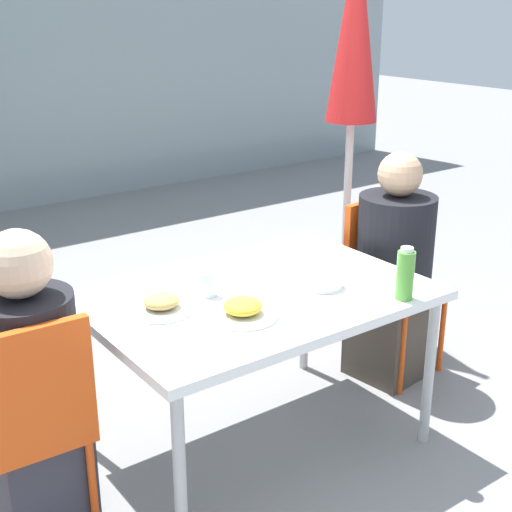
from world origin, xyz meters
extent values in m
plane|color=gray|center=(0.00, 0.00, 0.00)|extent=(24.00, 24.00, 0.00)
cube|color=white|center=(0.00, 0.00, 0.70)|extent=(1.34, 0.94, 0.04)
cylinder|color=#B7B7B7|center=(-0.61, -0.41, 0.34)|extent=(0.04, 0.04, 0.68)
cylinder|color=#B7B7B7|center=(0.61, -0.41, 0.34)|extent=(0.04, 0.04, 0.68)
cylinder|color=#B7B7B7|center=(-0.61, 0.41, 0.34)|extent=(0.04, 0.04, 0.68)
cylinder|color=#B7B7B7|center=(0.61, 0.41, 0.34)|extent=(0.04, 0.04, 0.68)
cube|color=#E54C14|center=(-0.97, 0.03, 0.45)|extent=(0.41, 0.41, 0.04)
cube|color=#E54C14|center=(-0.98, -0.15, 0.68)|extent=(0.40, 0.05, 0.42)
cylinder|color=#E54C14|center=(-0.79, 0.20, 0.21)|extent=(0.03, 0.03, 0.43)
cylinder|color=#E54C14|center=(-0.80, -0.14, 0.21)|extent=(0.03, 0.03, 0.43)
cube|color=#383842|center=(-0.92, 0.03, 0.23)|extent=(0.31, 0.31, 0.47)
cylinder|color=black|center=(-0.92, 0.03, 0.69)|extent=(0.34, 0.34, 0.45)
sphere|color=beige|center=(-0.92, 0.03, 1.03)|extent=(0.23, 0.23, 0.23)
cube|color=#E54C14|center=(0.97, 0.12, 0.45)|extent=(0.45, 0.45, 0.04)
cube|color=#E54C14|center=(0.95, 0.30, 0.68)|extent=(0.40, 0.08, 0.42)
cylinder|color=#E54C14|center=(1.16, -0.03, 0.21)|extent=(0.03, 0.03, 0.43)
cylinder|color=#E54C14|center=(0.82, -0.07, 0.21)|extent=(0.03, 0.03, 0.43)
cylinder|color=#E54C14|center=(1.12, 0.31, 0.21)|extent=(0.03, 0.03, 0.43)
cylinder|color=#E54C14|center=(0.78, 0.27, 0.21)|extent=(0.03, 0.03, 0.43)
cube|color=#473D33|center=(0.92, 0.11, 0.23)|extent=(0.37, 0.37, 0.47)
cylinder|color=black|center=(0.92, 0.11, 0.71)|extent=(0.37, 0.37, 0.48)
sphere|color=tan|center=(0.92, 0.11, 1.05)|extent=(0.21, 0.21, 0.21)
cylinder|color=#333333|center=(1.15, 0.71, 0.03)|extent=(0.36, 0.36, 0.05)
cylinder|color=#BCBCBC|center=(1.15, 0.71, 1.10)|extent=(0.04, 0.04, 2.21)
cone|color=red|center=(1.15, 0.71, 1.71)|extent=(0.28, 0.28, 1.01)
cylinder|color=white|center=(-0.40, 0.05, 0.73)|extent=(0.24, 0.24, 0.01)
ellipsoid|color=tan|center=(-0.40, 0.05, 0.76)|extent=(0.13, 0.13, 0.05)
cylinder|color=white|center=(-0.18, -0.17, 0.73)|extent=(0.26, 0.26, 0.01)
ellipsoid|color=gold|center=(-0.18, -0.17, 0.77)|extent=(0.14, 0.14, 0.06)
cylinder|color=#51A338|center=(0.42, -0.40, 0.82)|extent=(0.07, 0.07, 0.19)
cylinder|color=white|center=(0.42, -0.40, 0.93)|extent=(0.05, 0.05, 0.02)
cylinder|color=silver|center=(-0.18, 0.07, 0.77)|extent=(0.07, 0.07, 0.10)
cylinder|color=white|center=(0.25, -0.13, 0.75)|extent=(0.16, 0.16, 0.06)
camera|label=1|loc=(-1.56, -2.13, 1.83)|focal=50.00mm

